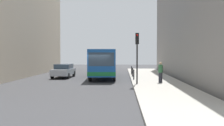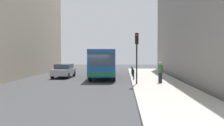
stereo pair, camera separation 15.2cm
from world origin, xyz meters
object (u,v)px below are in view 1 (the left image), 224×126
bollard_far (132,70)px  bollard_near (134,74)px  bus (104,62)px  pedestrian_near_signal (161,72)px  car_beside_bus (64,70)px  traffic_light (137,49)px  bollard_mid (133,72)px

bollard_far → bollard_near: bearing=-90.0°
bus → pedestrian_near_signal: (5.27, -6.33, -0.70)m
car_beside_bus → traffic_light: bearing=137.8°
bollard_near → bollard_far: (0.00, 6.40, 0.00)m
bollard_mid → bollard_far: 3.20m
traffic_light → bollard_far: size_ratio=4.32×
bollard_near → bollard_mid: bearing=90.0°
bollard_near → pedestrian_near_signal: (2.13, -2.68, 0.40)m
car_beside_bus → bus: bearing=-174.9°
pedestrian_near_signal → car_beside_bus: bearing=-166.6°
traffic_light → bollard_near: size_ratio=4.32×
car_beside_bus → bollard_mid: (7.45, -0.14, -0.16)m
pedestrian_near_signal → bollard_mid: bearing=155.4°
bollard_near → pedestrian_near_signal: size_ratio=0.54×
bus → car_beside_bus: bearing=1.9°
bollard_mid → pedestrian_near_signal: 6.26m
bollard_near → traffic_light: bearing=-88.5°
car_beside_bus → bollard_mid: car_beside_bus is taller
bus → traffic_light: traffic_light is taller
bus → bollard_mid: 3.36m
traffic_light → bollard_near: bearing=91.5°
bus → bollard_far: (3.14, 2.74, -1.10)m
car_beside_bus → pedestrian_near_signal: 11.32m
traffic_light → bollard_near: 4.44m
car_beside_bus → traffic_light: (7.55, -7.09, 2.22)m
pedestrian_near_signal → traffic_light: bearing=-106.7°
traffic_light → bollard_mid: bearing=90.8°
bollard_mid → bollard_far: same height
car_beside_bus → bollard_near: size_ratio=4.66×
bus → bollard_near: bearing=128.5°
car_beside_bus → traffic_light: 10.60m
car_beside_bus → traffic_light: size_ratio=1.08×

